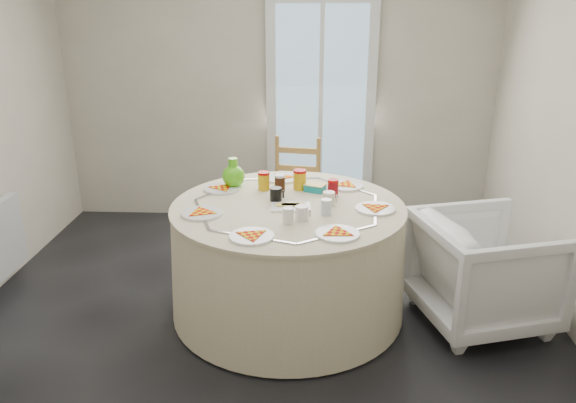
{
  "coord_description": "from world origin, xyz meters",
  "views": [
    {
      "loc": [
        0.33,
        -3.23,
        2.05
      ],
      "look_at": [
        0.18,
        0.19,
        0.8
      ],
      "focal_mm": 35.0,
      "sensor_mm": 36.0,
      "label": 1
    }
  ],
  "objects_px": {
    "wooden_chair": "(294,194)",
    "armchair": "(485,268)",
    "green_pitcher": "(233,174)",
    "table": "(288,261)"
  },
  "relations": [
    {
      "from": "wooden_chair",
      "to": "green_pitcher",
      "type": "relative_size",
      "value": 4.53
    },
    {
      "from": "armchair",
      "to": "green_pitcher",
      "type": "bearing_deg",
      "value": 59.85
    },
    {
      "from": "wooden_chair",
      "to": "armchair",
      "type": "bearing_deg",
      "value": -32.65
    },
    {
      "from": "table",
      "to": "green_pitcher",
      "type": "xyz_separation_m",
      "value": [
        -0.4,
        0.36,
        0.49
      ]
    },
    {
      "from": "wooden_chair",
      "to": "armchair",
      "type": "xyz_separation_m",
      "value": [
        1.29,
        -1.16,
        -0.08
      ]
    },
    {
      "from": "wooden_chair",
      "to": "green_pitcher",
      "type": "height_order",
      "value": "green_pitcher"
    },
    {
      "from": "wooden_chair",
      "to": "green_pitcher",
      "type": "bearing_deg",
      "value": -109.57
    },
    {
      "from": "table",
      "to": "green_pitcher",
      "type": "bearing_deg",
      "value": 138.38
    },
    {
      "from": "green_pitcher",
      "to": "table",
      "type": "bearing_deg",
      "value": -56.49
    },
    {
      "from": "wooden_chair",
      "to": "armchair",
      "type": "distance_m",
      "value": 1.74
    }
  ]
}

